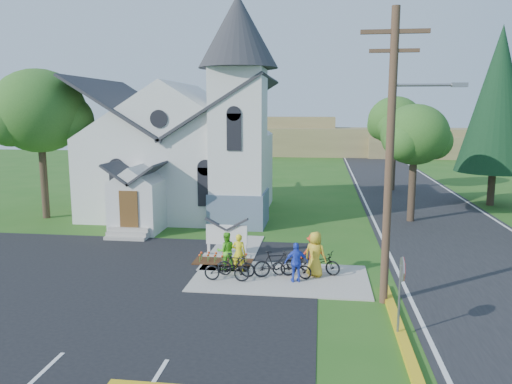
# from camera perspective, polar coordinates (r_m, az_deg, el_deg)

# --- Properties ---
(ground) EXTENTS (120.00, 120.00, 0.00)m
(ground) POSITION_cam_1_polar(r_m,az_deg,el_deg) (20.04, -1.66, -10.16)
(ground) COLOR #265919
(ground) RESTS_ON ground
(parking_lot) EXTENTS (20.00, 16.00, 0.02)m
(parking_lot) POSITION_cam_1_polar(r_m,az_deg,el_deg) (20.55, -22.61, -10.38)
(parking_lot) COLOR black
(parking_lot) RESTS_ON ground
(road) EXTENTS (8.00, 90.00, 0.02)m
(road) POSITION_cam_1_polar(r_m,az_deg,el_deg) (35.01, 18.83, -2.14)
(road) COLOR black
(road) RESTS_ON ground
(sidewalk) EXTENTS (7.00, 4.00, 0.05)m
(sidewalk) POSITION_cam_1_polar(r_m,az_deg,el_deg) (20.34, 2.81, -9.80)
(sidewalk) COLOR #A09A90
(sidewalk) RESTS_ON ground
(church) EXTENTS (12.35, 12.00, 13.00)m
(church) POSITION_cam_1_polar(r_m,az_deg,el_deg) (32.30, -7.85, 6.72)
(church) COLOR silver
(church) RESTS_ON ground
(church_sign) EXTENTS (2.20, 0.40, 1.70)m
(church_sign) POSITION_cam_1_polar(r_m,az_deg,el_deg) (22.96, -3.37, -4.94)
(church_sign) COLOR #A09A90
(church_sign) RESTS_ON ground
(flower_bed) EXTENTS (2.60, 1.10, 0.07)m
(flower_bed) POSITION_cam_1_polar(r_m,az_deg,el_deg) (22.38, -3.78, -7.97)
(flower_bed) COLOR #3C2110
(flower_bed) RESTS_ON ground
(utility_pole) EXTENTS (3.45, 0.28, 10.00)m
(utility_pole) POSITION_cam_1_polar(r_m,az_deg,el_deg) (17.35, 15.27, 4.75)
(utility_pole) COLOR #4D3426
(utility_pole) RESTS_ON ground
(stop_sign) EXTENTS (0.11, 0.76, 2.48)m
(stop_sign) POSITION_cam_1_polar(r_m,az_deg,el_deg) (15.45, 16.29, -9.59)
(stop_sign) COLOR gray
(stop_sign) RESTS_ON ground
(tree_lot_corner) EXTENTS (5.60, 5.60, 9.15)m
(tree_lot_corner) POSITION_cam_1_polar(r_m,az_deg,el_deg) (33.32, -23.53, 8.46)
(tree_lot_corner) COLOR #36251D
(tree_lot_corner) RESTS_ON ground
(tree_road_near) EXTENTS (4.00, 4.00, 7.05)m
(tree_road_near) POSITION_cam_1_polar(r_m,az_deg,el_deg) (31.17, 17.69, 6.20)
(tree_road_near) COLOR #36251D
(tree_road_near) RESTS_ON ground
(tree_road_mid) EXTENTS (4.40, 4.40, 7.80)m
(tree_road_mid) POSITION_cam_1_polar(r_m,az_deg,el_deg) (43.07, 15.59, 7.83)
(tree_road_mid) COLOR #36251D
(tree_road_mid) RESTS_ON ground
(conifer) EXTENTS (5.20, 5.20, 12.40)m
(conifer) POSITION_cam_1_polar(r_m,az_deg,el_deg) (38.56, 25.94, 9.48)
(conifer) COLOR #36251D
(conifer) RESTS_ON ground
(distant_hills) EXTENTS (61.00, 10.00, 5.60)m
(distant_hills) POSITION_cam_1_polar(r_m,az_deg,el_deg) (75.11, 7.74, 5.86)
(distant_hills) COLOR olive
(distant_hills) RESTS_ON ground
(cyclist_0) EXTENTS (0.60, 0.41, 1.60)m
(cyclist_0) POSITION_cam_1_polar(r_m,az_deg,el_deg) (20.84, -1.98, -6.95)
(cyclist_0) COLOR yellow
(cyclist_0) RESTS_ON sidewalk
(bike_0) EXTENTS (1.81, 0.65, 0.95)m
(bike_0) POSITION_cam_1_polar(r_m,az_deg,el_deg) (19.83, -3.36, -8.79)
(bike_0) COLOR black
(bike_0) RESTS_ON sidewalk
(cyclist_1) EXTENTS (0.94, 0.83, 1.61)m
(cyclist_1) POSITION_cam_1_polar(r_m,az_deg,el_deg) (21.09, -3.44, -6.73)
(cyclist_1) COLOR #55C524
(cyclist_1) RESTS_ON sidewalk
(bike_1) EXTENTS (1.63, 0.66, 0.95)m
(bike_1) POSITION_cam_1_polar(r_m,az_deg,el_deg) (20.31, -2.31, -8.33)
(bike_1) COLOR black
(bike_1) RESTS_ON sidewalk
(cyclist_2) EXTENTS (0.99, 0.58, 1.57)m
(cyclist_2) POSITION_cam_1_polar(r_m,az_deg,el_deg) (19.66, 4.63, -8.01)
(cyclist_2) COLOR blue
(cyclist_2) RESTS_ON sidewalk
(bike_2) EXTENTS (1.78, 1.05, 0.89)m
(bike_2) POSITION_cam_1_polar(r_m,az_deg,el_deg) (20.26, 4.10, -8.50)
(bike_2) COLOR black
(bike_2) RESTS_ON sidewalk
(cyclist_3) EXTENTS (1.06, 0.62, 1.62)m
(cyclist_3) POSITION_cam_1_polar(r_m,az_deg,el_deg) (20.90, 6.60, -6.92)
(cyclist_3) COLOR red
(cyclist_3) RESTS_ON sidewalk
(bike_3) EXTENTS (1.88, 1.01, 1.09)m
(bike_3) POSITION_cam_1_polar(r_m,az_deg,el_deg) (20.25, 2.23, -8.19)
(bike_3) COLOR black
(bike_3) RESTS_ON sidewalk
(cyclist_4) EXTENTS (1.05, 0.88, 1.84)m
(cyclist_4) POSITION_cam_1_polar(r_m,az_deg,el_deg) (20.35, 6.79, -7.05)
(cyclist_4) COLOR gold
(cyclist_4) RESTS_ON sidewalk
(bike_4) EXTENTS (1.93, 1.25, 0.96)m
(bike_4) POSITION_cam_1_polar(r_m,az_deg,el_deg) (20.83, 7.21, -7.94)
(bike_4) COLOR black
(bike_4) RESTS_ON sidewalk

